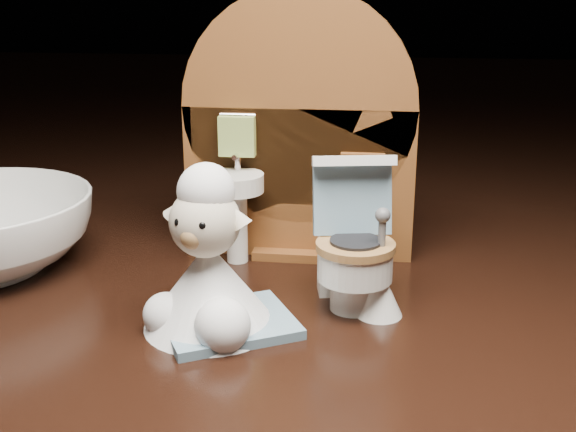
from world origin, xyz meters
name	(u,v)px	position (x,y,z in m)	size (l,w,h in m)	color
backdrop_panel	(298,142)	(0.00, 0.06, 0.07)	(0.13, 0.05, 0.15)	brown
toy_toilet	(352,251)	(0.03, 0.00, 0.03)	(0.04, 0.05, 0.07)	white
bath_mat	(228,323)	(-0.02, -0.04, 0.00)	(0.06, 0.05, 0.00)	slate
toilet_brush	(380,287)	(0.05, -0.01, 0.01)	(0.02, 0.02, 0.05)	white
plush_lamb	(208,272)	(-0.03, -0.04, 0.03)	(0.06, 0.06, 0.08)	white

